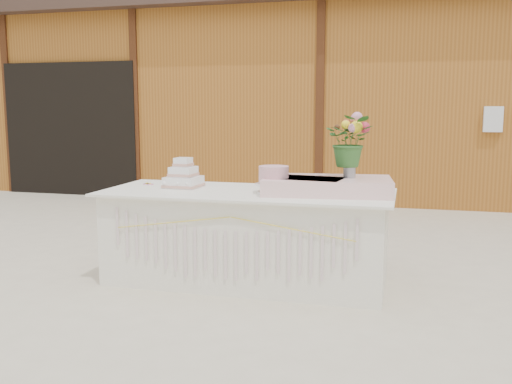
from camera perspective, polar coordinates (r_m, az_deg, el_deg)
ground at (r=4.89m, az=-0.91°, el=-8.88°), size 80.00×80.00×0.00m
barn at (r=10.57m, az=8.00°, el=9.53°), size 12.60×4.60×3.30m
cake_table at (r=4.79m, az=-0.94°, el=-4.46°), size 2.40×1.00×0.77m
wedding_cake at (r=4.97m, az=-7.27°, el=1.46°), size 0.30×0.30×0.26m
pink_cake_stand at (r=4.58m, az=1.78°, el=1.39°), size 0.31×0.31×0.22m
satin_runner at (r=4.62m, az=7.13°, el=0.64°), size 1.07×0.69×0.13m
flower_vase at (r=4.63m, az=9.33°, el=2.26°), size 0.10×0.10×0.14m
bouquet at (r=4.61m, az=9.42°, el=5.66°), size 0.38×0.33×0.41m
loose_flowers at (r=5.21m, az=-10.80°, el=0.81°), size 0.25×0.34×0.02m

